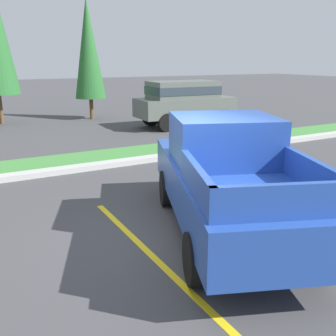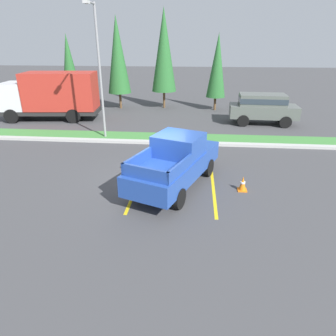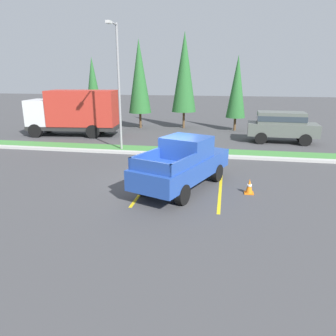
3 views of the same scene
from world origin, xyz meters
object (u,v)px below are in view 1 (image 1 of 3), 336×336
object	(u,v)px
cypress_tree_right_inner	(88,49)
traffic_cone	(334,197)
pickup_truck_main	(226,178)
suv_distant	(184,100)

from	to	relation	value
cypress_tree_right_inner	traffic_cone	distance (m)	15.37
pickup_truck_main	traffic_cone	bearing A→B (deg)	-4.97
pickup_truck_main	traffic_cone	world-z (taller)	pickup_truck_main
suv_distant	traffic_cone	xyz separation A→B (m)	(-2.71, -10.54, -0.95)
pickup_truck_main	cypress_tree_right_inner	xyz separation A→B (m)	(2.34, 14.78, 2.53)
cypress_tree_right_inner	suv_distant	bearing A→B (deg)	-55.81
suv_distant	pickup_truck_main	bearing A→B (deg)	-117.51
pickup_truck_main	cypress_tree_right_inner	world-z (taller)	cypress_tree_right_inner
traffic_cone	cypress_tree_right_inner	bearing A→B (deg)	91.23
pickup_truck_main	suv_distant	distance (m)	11.63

